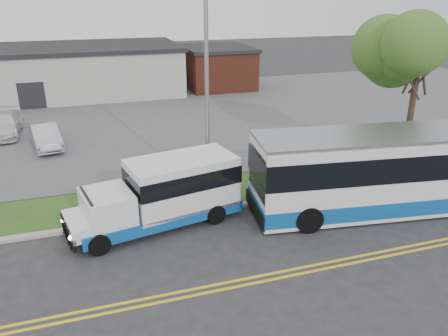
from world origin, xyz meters
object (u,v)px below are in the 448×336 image
object	(u,v)px
shuttle_bus	(167,191)
parked_car_b	(4,124)
transit_bus	(398,170)
tree_east	(422,48)
parked_car_a	(46,136)
streetlight_near	(207,82)

from	to	relation	value
shuttle_bus	parked_car_b	world-z (taller)	shuttle_bus
parked_car_b	transit_bus	bearing A→B (deg)	-43.02
shuttle_bus	transit_bus	size ratio (longest dim) A/B	0.56
tree_east	parked_car_b	bearing A→B (deg)	150.03
tree_east	parked_car_b	distance (m)	25.08
tree_east	parked_car_b	world-z (taller)	tree_east
parked_car_a	transit_bus	bearing A→B (deg)	-51.39
streetlight_near	parked_car_b	world-z (taller)	streetlight_near
tree_east	shuttle_bus	distance (m)	14.31
transit_bus	parked_car_b	bearing A→B (deg)	144.65
parked_car_a	parked_car_b	size ratio (longest dim) A/B	0.86
tree_east	transit_bus	bearing A→B (deg)	-132.87
tree_east	shuttle_bus	xyz separation A→B (m)	(-13.29, -2.27, -4.79)
tree_east	streetlight_near	bearing A→B (deg)	-178.58
streetlight_near	shuttle_bus	size ratio (longest dim) A/B	1.33
streetlight_near	shuttle_bus	world-z (taller)	streetlight_near
tree_east	transit_bus	world-z (taller)	tree_east
streetlight_near	parked_car_b	distance (m)	16.74
shuttle_bus	streetlight_near	bearing A→B (deg)	29.76
parked_car_a	parked_car_b	xyz separation A→B (m)	(-2.73, 3.40, 0.02)
transit_bus	parked_car_a	bearing A→B (deg)	146.52
streetlight_near	transit_bus	bearing A→B (deg)	-26.98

